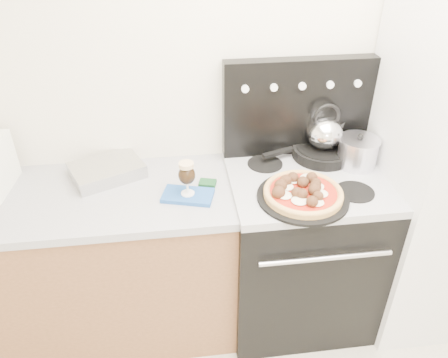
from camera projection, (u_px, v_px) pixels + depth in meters
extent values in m
cube|color=silver|center=(280.00, 89.00, 2.21)|extent=(3.50, 0.01, 2.50)
cube|color=brown|center=(93.00, 268.00, 2.29)|extent=(1.45, 0.60, 0.86)
cube|color=#A3A3AA|center=(77.00, 198.00, 2.05)|extent=(1.48, 0.63, 0.04)
cube|color=black|center=(298.00, 251.00, 2.38)|extent=(0.76, 0.65, 0.88)
cube|color=#ADADB2|center=(307.00, 181.00, 2.13)|extent=(0.76, 0.65, 0.04)
cube|color=black|center=(297.00, 107.00, 2.22)|extent=(0.76, 0.08, 0.50)
cube|color=silver|center=(447.00, 165.00, 2.16)|extent=(0.64, 0.68, 1.90)
cube|color=silver|center=(107.00, 170.00, 2.15)|extent=(0.40, 0.36, 0.07)
cube|color=#2152A1|center=(188.00, 195.00, 2.01)|extent=(0.26, 0.19, 0.02)
cylinder|color=black|center=(303.00, 197.00, 1.97)|extent=(0.52, 0.52, 0.01)
cylinder|color=black|center=(322.00, 152.00, 2.28)|extent=(0.39, 0.39, 0.05)
cylinder|color=silver|center=(357.00, 153.00, 2.18)|extent=(0.21, 0.21, 0.14)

